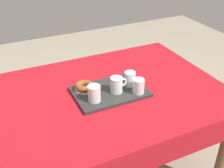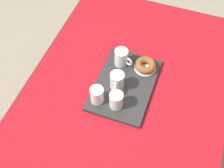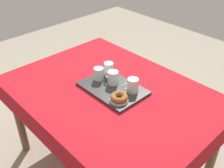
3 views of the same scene
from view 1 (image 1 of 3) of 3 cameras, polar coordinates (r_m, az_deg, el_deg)
The scene contains 8 objects.
dining_table at distance 1.84m, azimuth -0.73°, elevation -3.82°, with size 1.46×1.07×0.76m.
serving_tray at distance 1.77m, azimuth -0.43°, elevation -1.54°, with size 0.45×0.31×0.02m, color #2D2D2D.
tea_mug_left at distance 1.73m, azimuth 0.95°, elevation -0.23°, with size 0.12×0.08×0.10m.
tea_mug_right at distance 1.65m, azimuth -3.61°, elevation -1.97°, with size 0.08×0.11×0.10m.
water_glass_near at distance 1.80m, azimuth 3.64°, elevation 0.95°, with size 0.07×0.07×0.09m.
water_glass_far at distance 1.73m, azimuth 5.37°, elevation -0.59°, with size 0.07×0.07×0.09m.
donut_plate_left at distance 1.78m, azimuth -5.56°, elevation -1.03°, with size 0.12×0.12×0.01m, color silver.
sugar_donut_left at distance 1.77m, azimuth -5.60°, elevation -0.40°, with size 0.12×0.12×0.04m, color brown.
Camera 1 is at (-0.63, -1.37, 1.72)m, focal length 45.29 mm.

